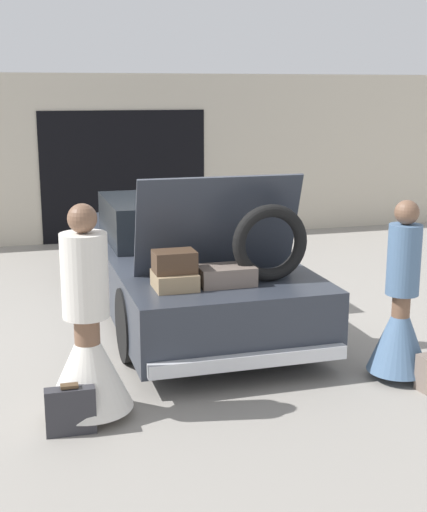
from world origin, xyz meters
The scene contains 6 objects.
ground_plane centered at (0.00, 0.00, 0.00)m, with size 40.00×40.00×0.00m, color gray.
garage_wall_back centered at (0.00, 4.23, 1.39)m, with size 12.00×0.14×2.80m.
car centered at (0.00, 0.00, 0.59)m, with size 1.91×4.92×1.77m.
person_left centered at (-1.37, -2.55, 0.61)m, with size 0.69×0.69×1.71m.
person_right centered at (1.37, -2.54, 0.58)m, with size 0.55×0.55×1.62m.
suitcase_beside_left_person centered at (-1.55, -2.81, 0.18)m, with size 0.38×0.13×0.40m.
Camera 1 is at (-1.88, -7.86, 2.54)m, focal length 50.00 mm.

